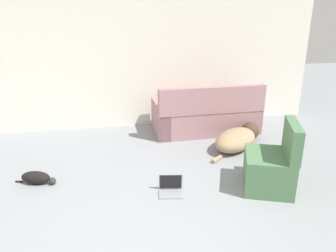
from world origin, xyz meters
The scene contains 6 objects.
wall_back centered at (0.00, 3.70, 1.25)m, with size 7.90×0.06×2.49m.
couch centered at (1.65, 3.04, 0.29)m, with size 1.87×0.84×0.91m.
dog centered at (1.92, 2.22, 0.16)m, with size 1.18×1.06×0.32m.
cat centered at (-1.07, 1.64, 0.08)m, with size 0.54×0.28×0.17m.
laptop_open centered at (0.57, 1.08, 0.07)m, with size 0.33×0.30×0.22m.
side_chair centered at (1.81, 0.93, 0.30)m, with size 0.78×0.82×0.87m.
Camera 1 is at (-0.19, -2.37, 2.11)m, focal length 35.00 mm.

